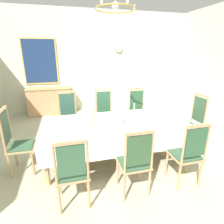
{
  "coord_description": "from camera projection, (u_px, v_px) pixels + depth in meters",
  "views": [
    {
      "loc": [
        -0.85,
        -3.17,
        2.05
      ],
      "look_at": [
        -0.05,
        -0.07,
        0.97
      ],
      "focal_mm": 28.87,
      "sensor_mm": 36.0,
      "label": 1
    }
  ],
  "objects": [
    {
      "name": "dining_table",
      "position": [
        115.0,
        126.0,
        3.46
      ],
      "size": [
        2.69,
        1.23,
        0.76
      ],
      "color": "tan",
      "rests_on": "ground"
    },
    {
      "name": "spoon_secondary",
      "position": [
        79.0,
        116.0,
        3.78
      ],
      "size": [
        0.03,
        0.18,
        0.01
      ],
      "rotation": [
        0.0,
        0.0,
        0.01
      ],
      "color": "gold",
      "rests_on": "tablecloth"
    },
    {
      "name": "bowl_near_left",
      "position": [
        121.0,
        133.0,
        2.96
      ],
      "size": [
        0.18,
        0.18,
        0.04
      ],
      "color": "silver",
      "rests_on": "tablecloth"
    },
    {
      "name": "mounted_clock",
      "position": [
        119.0,
        48.0,
        6.34
      ],
      "size": [
        0.28,
        0.06,
        0.28
      ],
      "color": "#D1B251"
    },
    {
      "name": "chandelier",
      "position": [
        115.0,
        8.0,
        2.82
      ],
      "size": [
        0.66,
        0.66,
        0.66
      ],
      "color": "gold"
    },
    {
      "name": "chair_north_a",
      "position": [
        68.0,
        117.0,
        4.24
      ],
      "size": [
        0.44,
        0.42,
        1.18
      ],
      "rotation": [
        0.0,
        0.0,
        3.14
      ],
      "color": "tan",
      "rests_on": "ground"
    },
    {
      "name": "candlestick_east",
      "position": [
        134.0,
        114.0,
        3.49
      ],
      "size": [
        0.07,
        0.07,
        0.35
      ],
      "color": "gold",
      "rests_on": "tablecloth"
    },
    {
      "name": "chair_north_c",
      "position": [
        138.0,
        111.0,
        4.65
      ],
      "size": [
        0.44,
        0.42,
        1.16
      ],
      "rotation": [
        0.0,
        0.0,
        3.14
      ],
      "color": "tan",
      "rests_on": "ground"
    },
    {
      "name": "tablecloth",
      "position": [
        115.0,
        127.0,
        3.47
      ],
      "size": [
        2.71,
        1.25,
        0.38
      ],
      "color": "white",
      "rests_on": "dining_table"
    },
    {
      "name": "framed_painting",
      "position": [
        40.0,
        62.0,
        5.86
      ],
      "size": [
        1.07,
        0.05,
        1.45
      ],
      "color": "#D1B251"
    },
    {
      "name": "chair_head_west",
      "position": [
        16.0,
        141.0,
        3.08
      ],
      "size": [
        0.42,
        0.44,
        1.18
      ],
      "rotation": [
        0.0,
        0.0,
        -1.57
      ],
      "color": "tan",
      "rests_on": "ground"
    },
    {
      "name": "bowl_near_right",
      "position": [
        85.0,
        115.0,
        3.78
      ],
      "size": [
        0.16,
        0.16,
        0.03
      ],
      "color": "silver",
      "rests_on": "tablecloth"
    },
    {
      "name": "back_wall",
      "position": [
        89.0,
        62.0,
        6.31
      ],
      "size": [
        7.22,
        0.08,
        3.37
      ],
      "primitive_type": "cube",
      "color": "beige",
      "rests_on": "ground"
    },
    {
      "name": "sideboard",
      "position": [
        50.0,
        101.0,
        6.08
      ],
      "size": [
        1.44,
        0.48,
        0.9
      ],
      "rotation": [
        0.0,
        0.0,
        3.14
      ],
      "color": "tan",
      "rests_on": "ground"
    },
    {
      "name": "chair_head_east",
      "position": [
        193.0,
        122.0,
        3.91
      ],
      "size": [
        0.42,
        0.44,
        1.2
      ],
      "rotation": [
        0.0,
        0.0,
        1.57
      ],
      "color": "tan",
      "rests_on": "ground"
    },
    {
      "name": "candlestick_west",
      "position": [
        95.0,
        116.0,
        3.3
      ],
      "size": [
        0.07,
        0.07,
        0.38
      ],
      "color": "gold",
      "rests_on": "tablecloth"
    },
    {
      "name": "spoon_primary",
      "position": [
        113.0,
        134.0,
        2.96
      ],
      "size": [
        0.04,
        0.18,
        0.01
      ],
      "rotation": [
        0.0,
        0.0,
        0.1
      ],
      "color": "gold",
      "rests_on": "tablecloth"
    },
    {
      "name": "chair_south_a",
      "position": [
        72.0,
        171.0,
        2.37
      ],
      "size": [
        0.44,
        0.42,
        1.06
      ],
      "color": "tan",
      "rests_on": "ground"
    },
    {
      "name": "chair_south_c",
      "position": [
        188.0,
        153.0,
        2.78
      ],
      "size": [
        0.44,
        0.42,
        1.09
      ],
      "color": "tan",
      "rests_on": "ground"
    },
    {
      "name": "chair_south_b",
      "position": [
        135.0,
        161.0,
        2.58
      ],
      "size": [
        0.44,
        0.42,
        1.08
      ],
      "color": "tan",
      "rests_on": "ground"
    },
    {
      "name": "chair_north_b",
      "position": [
        105.0,
        113.0,
        4.44
      ],
      "size": [
        0.44,
        0.42,
        1.19
      ],
      "rotation": [
        0.0,
        0.0,
        3.14
      ],
      "color": "tan",
      "rests_on": "ground"
    },
    {
      "name": "soup_tureen",
      "position": [
        120.0,
        117.0,
        3.43
      ],
      "size": [
        0.26,
        0.26,
        0.21
      ],
      "color": "silver",
      "rests_on": "tablecloth"
    },
    {
      "name": "ground",
      "position": [
        114.0,
        156.0,
        3.77
      ],
      "size": [
        7.22,
        6.64,
        0.04
      ],
      "primitive_type": "cube",
      "color": "#ABAA8C"
    }
  ]
}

